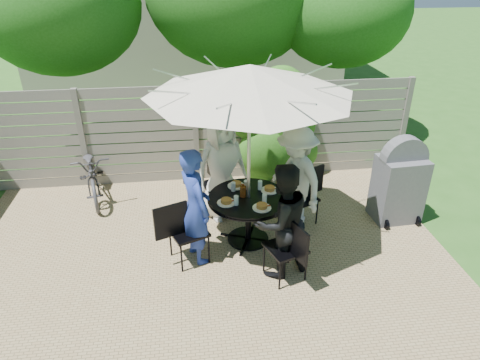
{
  "coord_description": "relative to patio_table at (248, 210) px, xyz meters",
  "views": [
    {
      "loc": [
        -0.12,
        -4.33,
        3.85
      ],
      "look_at": [
        0.57,
        1.11,
        0.93
      ],
      "focal_mm": 32.0,
      "sensor_mm": 36.0,
      "label": 1
    }
  ],
  "objects": [
    {
      "name": "plate_front",
      "position": [
        0.14,
        -0.33,
        0.25
      ],
      "size": [
        0.26,
        0.26,
        0.06
      ],
      "color": "white",
      "rests_on": "patio_table"
    },
    {
      "name": "bicycle",
      "position": [
        -2.51,
        1.69,
        -0.08
      ],
      "size": [
        0.98,
        1.81,
        0.9
      ],
      "primitive_type": "imported",
      "rotation": [
        0.0,
        0.0,
        0.24
      ],
      "color": "#333338",
      "rests_on": "ground"
    },
    {
      "name": "glass_left",
      "position": [
        -0.2,
        -0.2,
        0.3
      ],
      "size": [
        0.07,
        0.07,
        0.14
      ],
      "primitive_type": "cylinder",
      "color": "silver",
      "rests_on": "patio_table"
    },
    {
      "name": "bbq_grill",
      "position": [
        2.44,
        0.31,
        0.12
      ],
      "size": [
        0.73,
        0.58,
        1.43
      ],
      "rotation": [
        0.0,
        0.0,
        0.06
      ],
      "color": "#56555A",
      "rests_on": "ground"
    },
    {
      "name": "chair_front",
      "position": [
        0.37,
        -0.89,
        -0.24
      ],
      "size": [
        0.59,
        0.74,
        0.96
      ],
      "rotation": [
        0.0,
        0.0,
        1.92
      ],
      "color": "black",
      "rests_on": "ground"
    },
    {
      "name": "chair_left",
      "position": [
        -0.89,
        -0.37,
        -0.24
      ],
      "size": [
        0.75,
        0.61,
        0.98
      ],
      "rotation": [
        0.0,
        0.0,
        6.67
      ],
      "color": "black",
      "rests_on": "ground"
    },
    {
      "name": "plate_back",
      "position": [
        -0.14,
        0.33,
        0.25
      ],
      "size": [
        0.26,
        0.26,
        0.06
      ],
      "color": "white",
      "rests_on": "patio_table"
    },
    {
      "name": "chair_right",
      "position": [
        0.89,
        0.37,
        -0.25
      ],
      "size": [
        0.71,
        0.6,
        0.93
      ],
      "rotation": [
        0.0,
        0.0,
        3.61
      ],
      "color": "black",
      "rests_on": "ground"
    },
    {
      "name": "person_right",
      "position": [
        0.77,
        0.32,
        0.31
      ],
      "size": [
        0.99,
        1.24,
        1.68
      ],
      "primitive_type": "imported",
      "rotation": [
        0.0,
        0.0,
        5.1
      ],
      "color": "beige",
      "rests_on": "ground"
    },
    {
      "name": "plate_right",
      "position": [
        0.33,
        0.14,
        0.25
      ],
      "size": [
        0.26,
        0.26,
        0.06
      ],
      "color": "white",
      "rests_on": "patio_table"
    },
    {
      "name": "syrup_jug",
      "position": [
        -0.07,
        0.02,
        0.31
      ],
      "size": [
        0.09,
        0.09,
        0.16
      ],
      "primitive_type": "cylinder",
      "color": "#59280C",
      "rests_on": "patio_table"
    },
    {
      "name": "coffee_cup",
      "position": [
        0.01,
        0.24,
        0.29
      ],
      "size": [
        0.08,
        0.08,
        0.12
      ],
      "primitive_type": "cylinder",
      "color": "#C6B293",
      "rests_on": "patio_table"
    },
    {
      "name": "person_front",
      "position": [
        0.32,
        -0.77,
        0.28
      ],
      "size": [
        0.96,
        0.87,
        1.62
      ],
      "primitive_type": "imported",
      "rotation": [
        0.0,
        0.0,
        3.53
      ],
      "color": "black",
      "rests_on": "ground"
    },
    {
      "name": "person_left",
      "position": [
        -0.77,
        -0.32,
        0.31
      ],
      "size": [
        0.61,
        0.72,
        1.69
      ],
      "primitive_type": "imported",
      "rotation": [
        0.0,
        0.0,
        8.24
      ],
      "color": "navy",
      "rests_on": "ground"
    },
    {
      "name": "umbrella",
      "position": [
        -0.0,
        0.0,
        1.92
      ],
      "size": [
        3.56,
        3.56,
        2.64
      ],
      "rotation": [
        0.0,
        0.0,
        0.39
      ],
      "color": "silver",
      "rests_on": "ground"
    },
    {
      "name": "glass_front",
      "position": [
        0.2,
        -0.2,
        0.3
      ],
      "size": [
        0.07,
        0.07,
        0.14
      ],
      "primitive_type": "cylinder",
      "color": "silver",
      "rests_on": "patio_table"
    },
    {
      "name": "chair_back",
      "position": [
        -0.37,
        0.89,
        -0.23
      ],
      "size": [
        0.6,
        0.76,
        1.0
      ],
      "rotation": [
        0.0,
        0.0,
        5.02
      ],
      "color": "black",
      "rests_on": "ground"
    },
    {
      "name": "glass_back",
      "position": [
        -0.2,
        0.2,
        0.3
      ],
      "size": [
        0.07,
        0.07,
        0.14
      ],
      "primitive_type": "cylinder",
      "color": "silver",
      "rests_on": "patio_table"
    },
    {
      "name": "glass_right",
      "position": [
        0.2,
        0.2,
        0.3
      ],
      "size": [
        0.07,
        0.07,
        0.14
      ],
      "primitive_type": "cylinder",
      "color": "silver",
      "rests_on": "patio_table"
    },
    {
      "name": "plate_left",
      "position": [
        -0.33,
        -0.14,
        0.25
      ],
      "size": [
        0.26,
        0.26,
        0.06
      ],
      "color": "white",
      "rests_on": "patio_table"
    },
    {
      "name": "person_back",
      "position": [
        -0.32,
        0.77,
        0.35
      ],
      "size": [
        1.01,
        0.85,
        1.77
      ],
      "primitive_type": "imported",
      "rotation": [
        0.0,
        0.0,
        6.67
      ],
      "color": "silver",
      "rests_on": "ground"
    },
    {
      "name": "patio_table",
      "position": [
        0.0,
        0.0,
        0.0
      ],
      "size": [
        1.51,
        1.51,
        0.76
      ],
      "rotation": [
        0.0,
        0.0,
        0.39
      ],
      "color": "black",
      "rests_on": "ground"
    }
  ]
}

